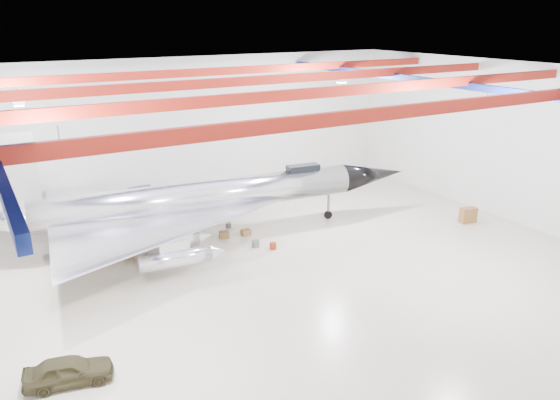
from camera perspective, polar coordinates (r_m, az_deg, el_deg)
floor at (r=30.57m, az=-2.71°, el=-8.17°), size 40.00×40.00×0.00m
wall_back at (r=42.02m, az=-12.49°, el=6.82°), size 40.00×0.00×40.00m
wall_right at (r=41.42m, az=22.57°, el=5.67°), size 0.00×30.00×30.00m
ceiling at (r=27.44m, az=-3.07°, el=12.80°), size 40.00×40.00×0.00m
ceiling_structure at (r=27.52m, az=-3.04°, el=11.40°), size 39.50×29.50×1.08m
jet_aircraft at (r=35.29m, az=-8.25°, el=-0.10°), size 28.66×18.30×7.82m
jeep at (r=23.91m, az=-21.23°, el=-16.30°), size 3.60×2.03×1.15m
desk at (r=40.53m, az=19.05°, el=-1.51°), size 1.25×0.78×1.07m
crate_ply at (r=33.90m, az=-15.44°, el=-5.78°), size 0.51×0.44×0.31m
toolbox_red at (r=35.19m, az=-12.37°, el=-4.62°), size 0.49×0.43×0.29m
engine_drum at (r=34.44m, az=-2.56°, el=-4.59°), size 0.58×0.58×0.42m
parts_bin at (r=36.24m, az=-3.60°, el=-3.41°), size 0.58×0.46×0.41m
crate_small at (r=35.62m, az=-23.21°, el=-5.50°), size 0.39×0.31×0.26m
tool_chest at (r=34.14m, az=-0.74°, el=-4.81°), size 0.49×0.49×0.39m
oil_barrel at (r=35.97m, az=-5.87°, el=-3.62°), size 0.74×0.66×0.43m
spares_box at (r=37.64m, az=-5.41°, el=-2.65°), size 0.49×0.49×0.35m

